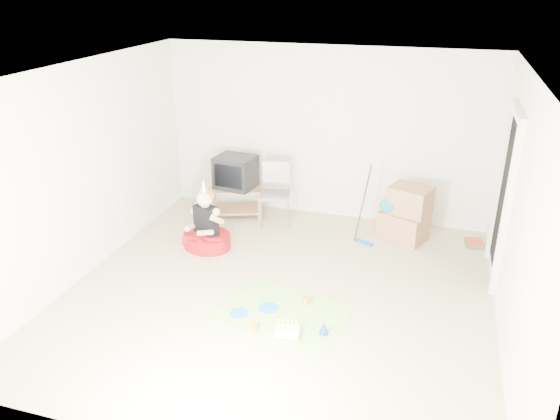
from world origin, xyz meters
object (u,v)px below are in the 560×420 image
(folding_chair, at_px, (275,195))
(seated_woman, at_px, (207,232))
(crt_tv, at_px, (236,172))
(cardboard_boxes, at_px, (405,214))
(tv_stand, at_px, (237,199))
(birthday_cake, at_px, (287,332))

(folding_chair, relative_size, seated_woman, 0.96)
(crt_tv, relative_size, seated_woman, 0.57)
(crt_tv, distance_m, cardboard_boxes, 2.62)
(seated_woman, bearing_deg, cardboard_boxes, 21.72)
(tv_stand, distance_m, cardboard_boxes, 2.59)
(folding_chair, bearing_deg, tv_stand, 170.42)
(tv_stand, distance_m, seated_woman, 1.12)
(seated_woman, bearing_deg, folding_chair, 55.58)
(tv_stand, height_order, crt_tv, crt_tv)
(crt_tv, xyz_separation_m, cardboard_boxes, (2.59, -0.08, -0.35))
(seated_woman, bearing_deg, birthday_cake, -45.22)
(folding_chair, bearing_deg, cardboard_boxes, 0.97)
(cardboard_boxes, xyz_separation_m, birthday_cake, (-0.97, -2.69, -0.35))
(folding_chair, height_order, birthday_cake, folding_chair)
(cardboard_boxes, distance_m, seated_woman, 2.81)
(cardboard_boxes, bearing_deg, seated_woman, -158.28)
(crt_tv, bearing_deg, cardboard_boxes, 6.52)
(crt_tv, bearing_deg, tv_stand, 124.87)
(folding_chair, xyz_separation_m, birthday_cake, (0.95, -2.66, -0.44))
(cardboard_boxes, bearing_deg, crt_tv, 178.21)
(tv_stand, xyz_separation_m, crt_tv, (0.00, -0.00, 0.45))
(folding_chair, bearing_deg, crt_tv, 170.42)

